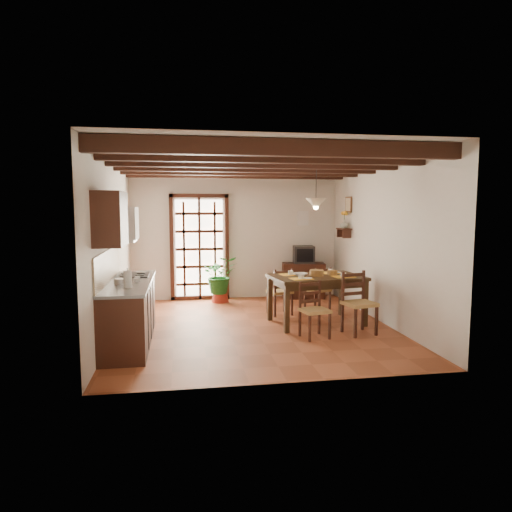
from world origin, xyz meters
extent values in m
plane|color=brown|center=(0.00, 0.00, 0.00)|extent=(5.00, 5.00, 0.00)
cube|color=silver|center=(0.00, 2.50, 1.40)|extent=(4.50, 0.02, 2.80)
cube|color=silver|center=(0.00, -2.50, 1.40)|extent=(4.50, 0.02, 2.80)
cube|color=silver|center=(-2.25, 0.00, 1.40)|extent=(0.02, 5.00, 2.80)
cube|color=silver|center=(2.25, 0.00, 1.40)|extent=(0.02, 5.00, 2.80)
cube|color=white|center=(0.00, 0.00, 2.80)|extent=(4.50, 5.00, 0.02)
cube|color=black|center=(0.00, -2.10, 2.69)|extent=(4.50, 0.14, 0.20)
cube|color=black|center=(0.00, -1.26, 2.69)|extent=(4.50, 0.14, 0.20)
cube|color=black|center=(0.00, -0.42, 2.69)|extent=(4.50, 0.14, 0.20)
cube|color=black|center=(0.00, 0.42, 2.69)|extent=(4.50, 0.14, 0.20)
cube|color=black|center=(0.00, 1.26, 2.69)|extent=(4.50, 0.14, 0.20)
cube|color=black|center=(0.00, 2.10, 2.69)|extent=(4.50, 0.14, 0.20)
cube|color=white|center=(-0.80, 2.49, 1.10)|extent=(1.01, 0.02, 2.11)
cube|color=#32180F|center=(-0.80, 2.44, 2.24)|extent=(1.26, 0.10, 0.08)
cube|color=#32180F|center=(-1.39, 2.44, 1.10)|extent=(0.08, 0.10, 2.28)
cube|color=#32180F|center=(-0.21, 2.44, 1.10)|extent=(0.08, 0.10, 2.28)
cube|color=#32180F|center=(-0.80, 2.42, 1.10)|extent=(1.01, 0.03, 2.02)
cube|color=#32180F|center=(-1.95, -0.60, 0.44)|extent=(0.60, 2.20, 0.88)
cube|color=slate|center=(-1.95, -0.60, 0.90)|extent=(0.64, 2.25, 0.04)
cube|color=tan|center=(-2.23, -0.60, 1.13)|extent=(0.02, 2.20, 0.50)
cube|color=#32180F|center=(-2.08, -1.30, 1.85)|extent=(0.35, 0.80, 0.70)
cube|color=white|center=(-2.05, -0.05, 1.75)|extent=(0.38, 0.60, 0.50)
cube|color=silver|center=(-2.05, -0.05, 1.48)|extent=(0.32, 0.55, 0.04)
cube|color=black|center=(-1.95, -0.05, 0.93)|extent=(0.50, 0.55, 0.02)
cylinder|color=white|center=(-1.90, -1.15, 1.03)|extent=(0.11, 0.11, 0.24)
cylinder|color=silver|center=(-2.05, -0.85, 0.95)|extent=(0.14, 0.14, 0.10)
cube|color=#322010|center=(1.09, 0.05, 0.80)|extent=(1.64, 1.17, 0.05)
cube|color=#322010|center=(1.09, 0.05, 0.72)|extent=(1.48, 1.06, 0.11)
cube|color=#322010|center=(1.73, 0.56, 0.39)|extent=(0.09, 0.09, 0.78)
cube|color=#322010|center=(0.34, 0.38, 0.39)|extent=(0.09, 0.09, 0.78)
cube|color=#322010|center=(1.84, -0.29, 0.39)|extent=(0.09, 0.09, 0.78)
cube|color=#322010|center=(0.45, -0.47, 0.39)|extent=(0.09, 0.09, 0.78)
cube|color=#AA8348|center=(0.82, -0.80, 0.43)|extent=(0.47, 0.45, 0.05)
cube|color=#32180F|center=(0.78, -0.64, 0.64)|extent=(0.40, 0.12, 0.44)
cube|color=#32180F|center=(0.82, -0.80, 0.21)|extent=(0.45, 0.43, 0.43)
cube|color=#AA8348|center=(1.58, -0.70, 0.49)|extent=(0.54, 0.52, 0.05)
cube|color=#32180F|center=(1.54, -0.52, 0.73)|extent=(0.45, 0.14, 0.50)
cube|color=#32180F|center=(1.58, -0.70, 0.24)|extent=(0.51, 0.50, 0.49)
cube|color=#AA8348|center=(0.61, 0.79, 0.43)|extent=(0.48, 0.47, 0.05)
cube|color=#32180F|center=(0.65, 0.63, 0.65)|extent=(0.40, 0.13, 0.44)
cube|color=#32180F|center=(0.61, 0.79, 0.22)|extent=(0.46, 0.44, 0.43)
cube|color=#AA8348|center=(1.37, 0.89, 0.43)|extent=(0.51, 0.50, 0.05)
cube|color=#32180F|center=(1.42, 0.73, 0.65)|extent=(0.39, 0.17, 0.44)
cube|color=#32180F|center=(1.37, 0.89, 0.22)|extent=(0.48, 0.47, 0.43)
cube|color=yellow|center=(0.71, -0.19, 0.91)|extent=(0.35, 0.26, 0.01)
cube|color=yellow|center=(1.48, -0.19, 0.91)|extent=(0.35, 0.26, 0.01)
cube|color=yellow|center=(0.71, 0.29, 0.91)|extent=(0.35, 0.26, 0.01)
cube|color=yellow|center=(1.48, 0.29, 0.91)|extent=(0.35, 0.26, 0.01)
cylinder|color=olive|center=(1.09, 0.05, 0.96)|extent=(0.24, 0.24, 0.10)
imported|color=white|center=(0.82, 0.06, 0.86)|extent=(0.26, 0.26, 0.05)
cube|color=#32180F|center=(1.46, 2.23, 0.39)|extent=(0.96, 0.53, 0.78)
cube|color=black|center=(1.46, 2.23, 0.97)|extent=(0.48, 0.44, 0.37)
cube|color=black|center=(1.46, 2.03, 0.97)|extent=(0.35, 0.06, 0.28)
cube|color=white|center=(1.50, 2.48, 1.75)|extent=(0.25, 0.03, 0.32)
cone|color=maroon|center=(-0.39, 2.10, 0.11)|extent=(0.37, 0.37, 0.23)
imported|color=#144C19|center=(-0.39, 2.10, 0.57)|extent=(2.09, 1.87, 2.07)
cube|color=#32180F|center=(2.14, 1.60, 1.55)|extent=(0.20, 0.42, 0.03)
cube|color=#32180F|center=(2.14, 1.43, 1.46)|extent=(0.18, 0.03, 0.18)
cube|color=#32180F|center=(2.14, 1.77, 1.46)|extent=(0.18, 0.03, 0.18)
imported|color=#B2BFB2|center=(2.14, 1.60, 1.65)|extent=(0.15, 0.15, 0.15)
sphere|color=yellow|center=(2.14, 1.60, 1.86)|extent=(0.14, 0.14, 0.14)
cylinder|color=#144C19|center=(2.14, 1.60, 1.71)|extent=(0.01, 0.01, 0.28)
cube|color=brown|center=(2.23, 1.60, 2.05)|extent=(0.03, 0.32, 0.32)
cube|color=#C3B292|center=(2.21, 1.60, 2.05)|extent=(0.01, 0.26, 0.26)
cylinder|color=black|center=(1.09, 0.15, 2.45)|extent=(0.01, 0.01, 0.70)
cone|color=beige|center=(1.09, 0.15, 2.08)|extent=(0.36, 0.36, 0.14)
sphere|color=#FFD88C|center=(1.09, 0.15, 2.00)|extent=(0.09, 0.09, 0.09)
camera|label=1|loc=(-1.17, -7.40, 2.00)|focal=32.00mm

